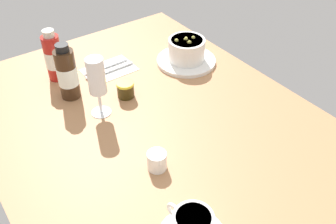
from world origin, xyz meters
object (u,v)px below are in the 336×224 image
jam_jar (125,90)px  sauce_bottle_brown (67,74)px  porridge_bowl (186,52)px  sauce_bottle_red (54,57)px  creamer_jug (157,161)px  wine_glass (97,79)px  cutlery_setting (108,70)px

jam_jar → sauce_bottle_brown: size_ratio=0.30×
porridge_bowl → sauce_bottle_red: 42.20cm
creamer_jug → sauce_bottle_red: 50.42cm
sauce_bottle_red → sauce_bottle_brown: 11.46cm
porridge_bowl → wine_glass: size_ratio=1.13×
wine_glass → porridge_bowl: bearing=-78.7°
porridge_bowl → cutlery_setting: size_ratio=1.17×
cutlery_setting → jam_jar: bearing=170.5°
sauce_bottle_brown → porridge_bowl: bearing=-97.2°
wine_glass → jam_jar: 13.05cm
wine_glass → jam_jar: bearing=-74.6°
sauce_bottle_brown → jam_jar: bearing=-126.7°
cutlery_setting → porridge_bowl: bearing=-114.8°
porridge_bowl → sauce_bottle_brown: size_ratio=1.15×
wine_glass → cutlery_setting: bearing=-33.2°
cutlery_setting → sauce_bottle_red: 17.41cm
jam_jar → sauce_bottle_red: (21.01, 12.26, 5.00)cm
porridge_bowl → sauce_bottle_red: sauce_bottle_red is taller
sauce_bottle_red → wine_glass: bearing=-172.8°
jam_jar → sauce_bottle_red: size_ratio=0.32×
cutlery_setting → wine_glass: bearing=146.8°
sauce_bottle_red → cutlery_setting: bearing=-110.0°
porridge_bowl → sauce_bottle_brown: sauce_bottle_brown is taller
cutlery_setting → creamer_jug: size_ratio=2.99×
sauce_bottle_red → creamer_jug: bearing=-175.5°
creamer_jug → wine_glass: bearing=2.1°
wine_glass → sauce_bottle_red: size_ratio=1.06×
sauce_bottle_brown → cutlery_setting: bearing=-68.7°
porridge_bowl → jam_jar: 26.90cm
cutlery_setting → sauce_bottle_red: sauce_bottle_red is taller
porridge_bowl → wine_glass: wine_glass is taller
cutlery_setting → sauce_bottle_brown: sauce_bottle_brown is taller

